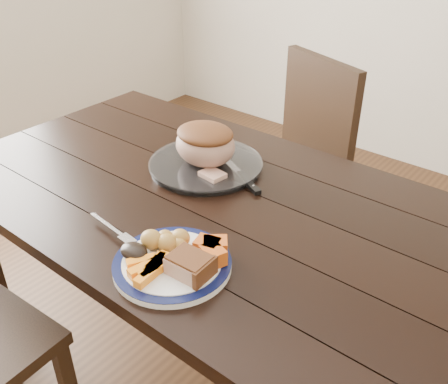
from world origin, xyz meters
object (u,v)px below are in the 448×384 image
Objects in this scene: dining_table at (207,222)px; dinner_plate at (172,265)px; chair_far at (294,157)px; fork at (115,231)px; serving_platter at (206,166)px; pork_slice at (190,266)px; roast_joint at (205,145)px; carving_knife at (242,178)px.

dinner_plate reaches higher than dining_table.
fork is (0.11, -1.03, 0.25)m from chair_far.
serving_platter is 3.76× the size of pork_slice.
pork_slice is 0.51× the size of fork.
serving_platter is at bearing 104.07° from fork.
fork is at bearing 116.16° from chair_far.
roast_joint is 0.64× the size of carving_knife.
roast_joint is 0.15m from carving_knife.
chair_far is at bearing 101.71° from fork.
pork_slice is (0.21, -0.29, 0.13)m from dining_table.
pork_slice is 0.31× the size of carving_knife.
serving_platter is 0.13m from carving_knife.
chair_far is 0.67m from carving_knife.
pork_slice is at bearing -54.74° from dining_table.
dinner_plate is at bearing 126.58° from chair_far.
carving_knife is at bearing 6.98° from roast_joint.
fork is (-0.25, -0.00, -0.02)m from pork_slice.
pork_slice is at bearing 6.11° from fork.
dinner_plate is 0.48m from roast_joint.
dinner_plate is at bearing -48.57° from carving_knife.
fork is at bearing -98.81° from dining_table.
serving_platter is (-0.25, 0.41, 0.00)m from dinner_plate.
chair_far is 3.12× the size of carving_knife.
roast_joint is at bearing -147.76° from carving_knife.
carving_knife is at bearing 6.98° from serving_platter.
fork is at bearing -74.01° from carving_knife.
dinner_plate is at bearing -58.04° from serving_platter.
serving_platter is at bearing 180.00° from roast_joint.
carving_knife is at bearing 113.20° from pork_slice.
pork_slice is 0.25m from fork.
roast_joint reaches higher than fork.
roast_joint is (-0.06, 0.41, 0.06)m from fork.
fork is 0.60× the size of carving_knife.
pork_slice is at bearing -4.76° from dinner_plate.
chair_far is at bearing 106.44° from dinner_plate.
dining_table is 1.73× the size of chair_far.
pork_slice is at bearing -52.63° from roast_joint.
pork_slice is at bearing 129.57° from chair_far.
dinner_plate is 0.44m from carving_knife.
fork reaches higher than serving_platter.
chair_far is 1.09m from dinner_plate.
dinner_plate is 0.48m from serving_platter.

